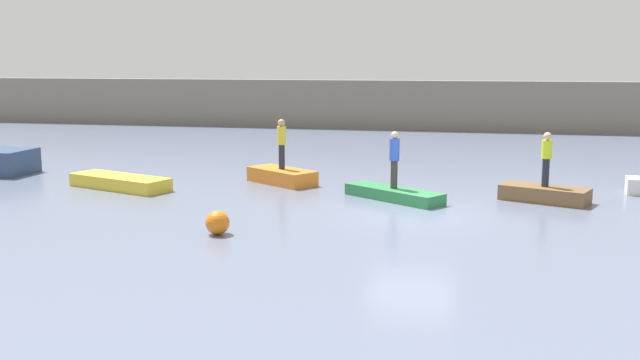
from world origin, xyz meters
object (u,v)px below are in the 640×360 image
Objects in this scene: rowboat_green at (394,194)px; person_blue_shirt at (394,157)px; rowboat_yellow at (120,182)px; person_yellow_shirt at (282,141)px; mooring_buoy at (217,223)px; person_hiviz_shirt at (546,156)px; rowboat_orange at (282,176)px; rowboat_brown at (544,194)px.

person_blue_shirt is at bearing -69.53° from rowboat_green.
person_yellow_shirt reaches higher than rowboat_yellow.
person_blue_shirt is 2.95× the size of mooring_buoy.
person_hiviz_shirt is (14.14, 0.72, 1.22)m from rowboat_yellow.
person_yellow_shirt is (-8.93, 1.44, 0.10)m from person_hiviz_shirt.
rowboat_orange is 4.91m from person_blue_shirt.
rowboat_yellow is 7.81m from mooring_buoy.
rowboat_green is 1.30× the size of rowboat_brown.
person_yellow_shirt reaches higher than rowboat_green.
person_blue_shirt is at bearing 8.02° from rowboat_orange.
person_blue_shirt is (-0.00, -0.00, 1.20)m from rowboat_green.
person_blue_shirt is at bearing -26.70° from person_yellow_shirt.
person_blue_shirt is at bearing -148.96° from rowboat_brown.
person_blue_shirt is (-4.66, -0.71, -0.06)m from person_hiviz_shirt.
rowboat_green is 2.02× the size of person_hiviz_shirt.
person_hiviz_shirt is at bearing -9.17° from person_yellow_shirt.
rowboat_orange is at bearing 170.83° from person_hiviz_shirt.
rowboat_orange is 9.04m from rowboat_brown.
person_blue_shirt reaches higher than rowboat_yellow.
person_blue_shirt is at bearing 19.89° from rowboat_yellow.
mooring_buoy is (-8.55, -6.17, 0.07)m from rowboat_brown.
person_blue_shirt is 6.79m from mooring_buoy.
rowboat_brown is at bearing 22.72° from rowboat_yellow.
person_hiviz_shirt is 0.95× the size of person_yellow_shirt.
rowboat_yellow is 1.44× the size of rowboat_orange.
person_hiviz_shirt is at bearing 35.80° from mooring_buoy.
person_yellow_shirt reaches higher than person_blue_shirt.
rowboat_green is at bearing 54.53° from mooring_buoy.
rowboat_green is 1.92× the size of person_yellow_shirt.
person_blue_shirt is 4.78m from person_yellow_shirt.
rowboat_brown is 1.20m from person_hiviz_shirt.
person_hiviz_shirt is 2.77× the size of mooring_buoy.
rowboat_yellow is at bearing -122.78° from rowboat_orange.
person_blue_shirt is (4.27, -2.15, 1.12)m from rowboat_orange.
mooring_buoy is at bearing -52.43° from rowboat_orange.
rowboat_orange is at bearing 42.31° from rowboat_yellow.
rowboat_orange is 4.34× the size of mooring_buoy.
rowboat_yellow is at bearing -157.50° from person_yellow_shirt.
rowboat_brown is 1.48× the size of person_yellow_shirt.
person_hiviz_shirt is 0.94× the size of person_blue_shirt.
rowboat_brown is at bearing 25.54° from rowboat_orange.
person_yellow_shirt is at bearing 0.00° from rowboat_orange.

